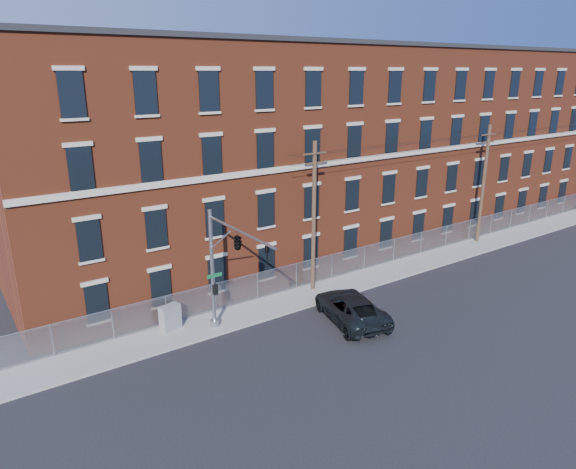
# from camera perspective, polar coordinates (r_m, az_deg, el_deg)

# --- Properties ---
(ground) EXTENTS (140.00, 140.00, 0.00)m
(ground) POSITION_cam_1_polar(r_m,az_deg,el_deg) (30.64, 6.17, -10.38)
(ground) COLOR black
(ground) RESTS_ON ground
(sidewalk) EXTENTS (65.00, 3.00, 0.12)m
(sidewalk) POSITION_cam_1_polar(r_m,az_deg,el_deg) (41.73, 14.23, -2.97)
(sidewalk) COLOR #9A9791
(sidewalk) RESTS_ON ground
(mill_building) EXTENTS (55.30, 14.32, 16.30)m
(mill_building) POSITION_cam_1_polar(r_m,az_deg,el_deg) (45.90, 6.53, 9.73)
(mill_building) COLOR maroon
(mill_building) RESTS_ON ground
(chain_link_fence) EXTENTS (59.06, 0.06, 1.85)m
(chain_link_fence) POSITION_cam_1_polar(r_m,az_deg,el_deg) (42.20, 13.01, -1.21)
(chain_link_fence) COLOR #A5A8AD
(chain_link_fence) RESTS_ON ground
(traffic_signal_mast) EXTENTS (0.90, 6.75, 7.00)m
(traffic_signal_mast) POSITION_cam_1_polar(r_m,az_deg,el_deg) (26.96, -6.24, -1.86)
(traffic_signal_mast) COLOR #9EA0A5
(traffic_signal_mast) RESTS_ON ground
(utility_pole_near) EXTENTS (1.80, 0.28, 10.00)m
(utility_pole_near) POSITION_cam_1_polar(r_m,az_deg,el_deg) (33.90, 2.85, 2.19)
(utility_pole_near) COLOR #4A3325
(utility_pole_near) RESTS_ON ground
(utility_pole_mid) EXTENTS (1.80, 0.28, 10.00)m
(utility_pole_mid) POSITION_cam_1_polar(r_m,az_deg,el_deg) (46.84, 20.68, 5.38)
(utility_pole_mid) COLOR #4A3325
(utility_pole_mid) RESTS_ON ground
(overhead_wires) EXTENTS (40.00, 0.62, 0.62)m
(overhead_wires) POSITION_cam_1_polar(r_m,az_deg,el_deg) (46.26, 21.19, 9.96)
(overhead_wires) COLOR black
(overhead_wires) RESTS_ON ground
(pickup_truck) EXTENTS (4.17, 6.48, 1.66)m
(pickup_truck) POSITION_cam_1_polar(r_m,az_deg,el_deg) (31.40, 6.91, -7.99)
(pickup_truck) COLOR black
(pickup_truck) RESTS_ON ground
(utility_cabinet) EXTENTS (1.28, 0.86, 1.47)m
(utility_cabinet) POSITION_cam_1_polar(r_m,az_deg,el_deg) (30.73, -12.81, -8.87)
(utility_cabinet) COLOR slate
(utility_cabinet) RESTS_ON sidewalk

